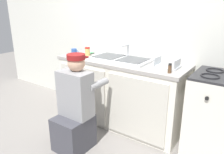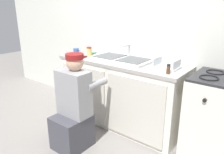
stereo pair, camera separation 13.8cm
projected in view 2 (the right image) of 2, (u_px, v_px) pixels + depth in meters
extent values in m
plane|color=gray|center=(107.00, 130.00, 2.94)|extent=(12.00, 12.00, 0.00)
cube|color=silver|center=(136.00, 32.00, 3.04)|extent=(6.00, 0.10, 2.50)
cube|color=silver|center=(121.00, 94.00, 3.03)|extent=(1.74, 0.60, 0.87)
cube|color=beige|center=(83.00, 93.00, 3.04)|extent=(0.76, 0.02, 0.77)
cube|color=beige|center=(134.00, 110.00, 2.55)|extent=(0.76, 0.02, 0.77)
cube|color=#9E9993|center=(121.00, 62.00, 2.89)|extent=(1.78, 0.62, 0.04)
cube|color=silver|center=(121.00, 59.00, 2.88)|extent=(0.80, 0.44, 0.03)
cube|color=#4C4F51|center=(110.00, 56.00, 2.98)|extent=(0.33, 0.35, 0.01)
cube|color=#4C4F51|center=(134.00, 60.00, 2.76)|extent=(0.33, 0.35, 0.01)
cylinder|color=#B7BABF|center=(129.00, 51.00, 3.00)|extent=(0.02, 0.02, 0.18)
cylinder|color=#B7BABF|center=(126.00, 46.00, 2.91)|extent=(0.02, 0.16, 0.02)
cube|color=silver|center=(221.00, 121.00, 2.28)|extent=(0.66, 0.60, 0.90)
torus|color=black|center=(209.00, 78.00, 2.12)|extent=(0.19, 0.19, 0.02)
torus|color=black|center=(215.00, 72.00, 2.30)|extent=(0.19, 0.19, 0.02)
cylinder|color=black|center=(205.00, 100.00, 2.01)|extent=(0.04, 0.02, 0.04)
cube|color=#3F3F47|center=(72.00, 131.00, 2.55)|extent=(0.36, 0.40, 0.40)
cube|color=gray|center=(74.00, 93.00, 2.45)|extent=(0.38, 0.22, 0.52)
sphere|color=tan|center=(75.00, 63.00, 2.37)|extent=(0.19, 0.19, 0.19)
cylinder|color=maroon|center=(74.00, 56.00, 2.35)|extent=(0.20, 0.20, 0.06)
cube|color=maroon|center=(80.00, 57.00, 2.42)|extent=(0.13, 0.09, 0.02)
cylinder|color=gray|center=(76.00, 78.00, 2.67)|extent=(0.08, 0.30, 0.08)
cylinder|color=gray|center=(97.00, 84.00, 2.47)|extent=(0.08, 0.30, 0.08)
cylinder|color=#DBB760|center=(89.00, 52.00, 3.12)|extent=(0.07, 0.07, 0.11)
cylinder|color=#B21E19|center=(89.00, 48.00, 3.10)|extent=(0.07, 0.07, 0.02)
cube|color=black|center=(92.00, 53.00, 3.29)|extent=(0.07, 0.14, 0.01)
cube|color=green|center=(92.00, 53.00, 3.29)|extent=(0.06, 0.12, 0.00)
cylinder|color=#513823|center=(168.00, 70.00, 2.29)|extent=(0.04, 0.04, 0.08)
cylinder|color=black|center=(169.00, 65.00, 2.28)|extent=(0.04, 0.04, 0.02)
cube|color=#B2B7BC|center=(166.00, 67.00, 2.51)|extent=(0.28, 0.22, 0.02)
cube|color=#B2B7BC|center=(157.00, 62.00, 2.56)|extent=(0.01, 0.21, 0.10)
cube|color=#B2B7BC|center=(177.00, 65.00, 2.43)|extent=(0.01, 0.21, 0.10)
cylinder|color=#335699|center=(76.00, 52.00, 3.20)|extent=(0.08, 0.08, 0.09)
torus|color=#335699|center=(79.00, 52.00, 3.16)|extent=(0.06, 0.01, 0.06)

